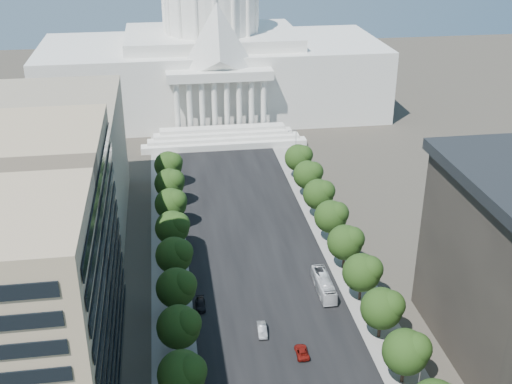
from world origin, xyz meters
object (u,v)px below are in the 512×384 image
car_red (302,352)px  city_bus (324,285)px  car_dark_b (200,305)px  car_silver (262,330)px

car_red → city_bus: 20.40m
car_dark_b → city_bus: (25.04, 1.88, 0.95)m
car_silver → car_dark_b: size_ratio=1.00×
car_red → car_dark_b: car_dark_b is taller
city_bus → car_red: bearing=-114.2°
car_silver → city_bus: (14.45, 11.52, 0.86)m
car_silver → city_bus: city_bus is taller
car_dark_b → city_bus: city_bus is taller
car_silver → car_dark_b: bearing=140.5°
car_dark_b → city_bus: size_ratio=0.40×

